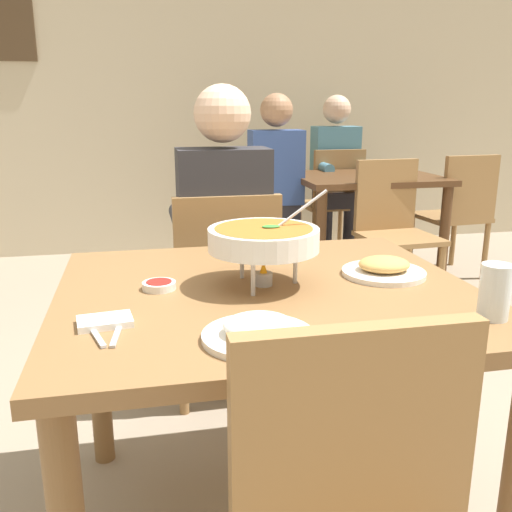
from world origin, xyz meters
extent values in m
cube|color=beige|center=(0.00, 3.50, 1.50)|extent=(10.00, 0.10, 3.00)
cube|color=#4C3823|center=(-1.26, 3.44, 1.84)|extent=(0.44, 0.03, 0.56)
cube|color=brown|center=(0.00, 0.00, 0.73)|extent=(1.11, 0.98, 0.04)
cylinder|color=brown|center=(-0.50, 0.43, 0.36)|extent=(0.07, 0.07, 0.71)
cylinder|color=brown|center=(0.50, 0.43, 0.36)|extent=(0.07, 0.07, 0.71)
cube|color=olive|center=(0.00, 0.87, 0.43)|extent=(0.44, 0.44, 0.03)
cube|color=olive|center=(0.00, 0.67, 0.68)|extent=(0.42, 0.04, 0.45)
cylinder|color=olive|center=(0.19, 1.06, 0.21)|extent=(0.04, 0.04, 0.42)
cylinder|color=olive|center=(-0.19, 1.06, 0.21)|extent=(0.04, 0.04, 0.42)
cylinder|color=olive|center=(0.19, 0.68, 0.21)|extent=(0.04, 0.04, 0.42)
cylinder|color=olive|center=(-0.19, 0.68, 0.21)|extent=(0.04, 0.04, 0.42)
cylinder|color=#2D2D38|center=(0.10, 0.89, 0.23)|extent=(0.10, 0.10, 0.45)
cylinder|color=#2D2D38|center=(-0.10, 0.89, 0.23)|extent=(0.10, 0.10, 0.45)
cube|color=#2D2D38|center=(0.00, 0.85, 0.51)|extent=(0.32, 0.32, 0.12)
cube|color=#2D2D33|center=(0.00, 0.77, 0.82)|extent=(0.36, 0.20, 0.50)
sphere|color=beige|center=(0.00, 0.77, 1.20)|extent=(0.22, 0.22, 0.22)
cylinder|color=#2D2D33|center=(0.16, 0.97, 0.77)|extent=(0.08, 0.28, 0.08)
cylinder|color=#2D2D33|center=(-0.16, 0.97, 0.77)|extent=(0.08, 0.28, 0.08)
cube|color=olive|center=(0.00, -0.64, 0.68)|extent=(0.42, 0.04, 0.45)
cylinder|color=silver|center=(0.08, 0.03, 0.80)|extent=(0.01, 0.01, 0.10)
cylinder|color=silver|center=(-0.05, 0.10, 0.80)|extent=(0.01, 0.01, 0.10)
cylinder|color=silver|center=(-0.05, -0.05, 0.80)|extent=(0.01, 0.01, 0.10)
torus|color=silver|center=(-0.01, 0.03, 0.85)|extent=(0.21, 0.21, 0.01)
cylinder|color=#B2B2B7|center=(-0.01, 0.03, 0.77)|extent=(0.05, 0.05, 0.04)
cone|color=orange|center=(-0.01, 0.03, 0.80)|extent=(0.02, 0.02, 0.04)
cylinder|color=white|center=(-0.01, 0.03, 0.88)|extent=(0.30, 0.30, 0.06)
cylinder|color=#AD6023|center=(-0.01, 0.03, 0.91)|extent=(0.26, 0.26, 0.01)
ellipsoid|color=#388433|center=(0.01, 0.03, 0.92)|extent=(0.05, 0.03, 0.01)
cylinder|color=silver|center=(0.08, 0.05, 0.94)|extent=(0.18, 0.01, 0.13)
cylinder|color=white|center=(-0.10, -0.33, 0.76)|extent=(0.24, 0.24, 0.01)
ellipsoid|color=white|center=(-0.10, -0.33, 0.79)|extent=(0.15, 0.13, 0.04)
cylinder|color=white|center=(0.36, 0.05, 0.76)|extent=(0.24, 0.24, 0.01)
ellipsoid|color=tan|center=(0.36, 0.05, 0.79)|extent=(0.15, 0.13, 0.04)
cylinder|color=white|center=(-0.29, 0.05, 0.76)|extent=(0.09, 0.09, 0.02)
cylinder|color=maroon|center=(-0.29, 0.05, 0.77)|extent=(0.07, 0.07, 0.01)
cube|color=white|center=(-0.42, -0.18, 0.76)|extent=(0.13, 0.09, 0.02)
cube|color=silver|center=(-0.44, -0.23, 0.76)|extent=(0.06, 0.17, 0.01)
cube|color=silver|center=(-0.39, -0.23, 0.76)|extent=(0.03, 0.17, 0.01)
cylinder|color=silver|center=(0.46, -0.32, 0.82)|extent=(0.07, 0.07, 0.13)
cylinder|color=#4C331E|center=(0.46, -0.32, 0.80)|extent=(0.06, 0.06, 0.08)
cube|color=#51331C|center=(1.25, 2.30, 0.73)|extent=(1.00, 0.80, 0.04)
cylinder|color=#51331C|center=(0.81, 1.96, 0.36)|extent=(0.07, 0.07, 0.71)
cylinder|color=#51331C|center=(1.69, 1.96, 0.36)|extent=(0.07, 0.07, 0.71)
cylinder|color=#51331C|center=(0.81, 2.64, 0.36)|extent=(0.07, 0.07, 0.71)
cylinder|color=#51331C|center=(1.69, 2.64, 0.36)|extent=(0.07, 0.07, 0.71)
cube|color=olive|center=(0.56, 2.29, 0.43)|extent=(0.46, 0.46, 0.03)
cube|color=olive|center=(0.57, 2.49, 0.68)|extent=(0.42, 0.06, 0.45)
cylinder|color=olive|center=(0.36, 2.11, 0.21)|extent=(0.04, 0.04, 0.42)
cylinder|color=olive|center=(0.74, 2.09, 0.21)|extent=(0.04, 0.04, 0.42)
cylinder|color=olive|center=(0.38, 2.49, 0.21)|extent=(0.04, 0.04, 0.42)
cylinder|color=olive|center=(0.76, 2.47, 0.21)|extent=(0.04, 0.04, 0.42)
cube|color=olive|center=(1.20, 2.94, 0.43)|extent=(0.46, 0.46, 0.03)
cube|color=olive|center=(1.21, 2.74, 0.68)|extent=(0.42, 0.06, 0.45)
cylinder|color=olive|center=(1.38, 3.14, 0.21)|extent=(0.04, 0.04, 0.42)
cylinder|color=olive|center=(1.00, 3.12, 0.21)|extent=(0.04, 0.04, 0.42)
cylinder|color=olive|center=(1.40, 2.76, 0.21)|extent=(0.04, 0.04, 0.42)
cylinder|color=olive|center=(1.02, 2.74, 0.21)|extent=(0.04, 0.04, 0.42)
cube|color=olive|center=(1.24, 1.72, 0.43)|extent=(0.47, 0.47, 0.03)
cube|color=olive|center=(1.22, 1.92, 0.68)|extent=(0.42, 0.07, 0.45)
cylinder|color=olive|center=(1.06, 1.52, 0.21)|extent=(0.04, 0.04, 0.42)
cylinder|color=olive|center=(1.44, 1.54, 0.21)|extent=(0.04, 0.04, 0.42)
cylinder|color=olive|center=(1.04, 1.90, 0.21)|extent=(0.04, 0.04, 0.42)
cylinder|color=olive|center=(1.41, 1.92, 0.21)|extent=(0.04, 0.04, 0.42)
cube|color=olive|center=(0.61, 2.81, 0.43)|extent=(0.48, 0.48, 0.03)
cube|color=olive|center=(0.81, 2.83, 0.68)|extent=(0.08, 0.42, 0.45)
cylinder|color=olive|center=(0.40, 2.98, 0.21)|extent=(0.04, 0.04, 0.42)
cylinder|color=olive|center=(0.44, 2.60, 0.21)|extent=(0.04, 0.04, 0.42)
cylinder|color=olive|center=(0.78, 3.02, 0.21)|extent=(0.04, 0.04, 0.42)
cylinder|color=olive|center=(0.82, 2.64, 0.21)|extent=(0.04, 0.04, 0.42)
cube|color=olive|center=(1.91, 2.27, 0.43)|extent=(0.48, 0.48, 0.03)
cube|color=olive|center=(1.92, 2.07, 0.68)|extent=(0.42, 0.08, 0.45)
cylinder|color=olive|center=(2.08, 2.47, 0.21)|extent=(0.04, 0.04, 0.42)
cylinder|color=olive|center=(1.70, 2.44, 0.21)|extent=(0.04, 0.04, 0.42)
cylinder|color=olive|center=(2.11, 2.10, 0.21)|extent=(0.04, 0.04, 0.42)
cylinder|color=olive|center=(1.73, 2.06, 0.21)|extent=(0.04, 0.04, 0.42)
cylinder|color=#2D2D38|center=(0.70, 2.45, 0.23)|extent=(0.10, 0.10, 0.45)
cylinder|color=#2D2D38|center=(0.50, 2.45, 0.23)|extent=(0.10, 0.10, 0.45)
cube|color=#2D2D38|center=(0.60, 2.41, 0.51)|extent=(0.32, 0.32, 0.12)
cube|color=#334C8C|center=(0.60, 2.33, 0.82)|extent=(0.36, 0.20, 0.50)
sphere|color=#A57756|center=(0.60, 2.33, 1.20)|extent=(0.22, 0.22, 0.22)
cylinder|color=#334C8C|center=(0.76, 2.53, 0.77)|extent=(0.08, 0.28, 0.08)
cylinder|color=#334C8C|center=(0.44, 2.53, 0.77)|extent=(0.08, 0.28, 0.08)
cylinder|color=#2D2D38|center=(1.12, 2.77, 0.23)|extent=(0.10, 0.10, 0.45)
cylinder|color=#2D2D38|center=(1.32, 2.77, 0.23)|extent=(0.10, 0.10, 0.45)
cube|color=#2D2D38|center=(1.22, 2.81, 0.51)|extent=(0.32, 0.32, 0.12)
cube|color=teal|center=(1.22, 2.89, 0.82)|extent=(0.36, 0.20, 0.50)
sphere|color=beige|center=(1.22, 2.89, 1.20)|extent=(0.22, 0.22, 0.22)
cylinder|color=teal|center=(1.06, 2.69, 0.77)|extent=(0.08, 0.28, 0.08)
cylinder|color=teal|center=(1.38, 2.69, 0.77)|extent=(0.08, 0.28, 0.08)
camera|label=1|loc=(-0.33, -1.40, 1.23)|focal=39.20mm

